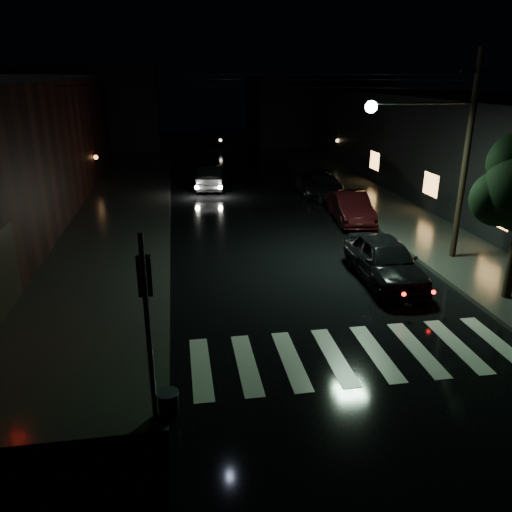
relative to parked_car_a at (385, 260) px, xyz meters
name	(u,v)px	position (x,y,z in m)	size (l,w,h in m)	color
ground	(249,375)	(-5.80, -5.31, -0.82)	(120.00, 120.00, 0.00)	black
sidewalk_left	(109,226)	(-10.80, 8.69, -0.74)	(6.00, 44.00, 0.15)	#282826
sidewalk_right	(393,213)	(4.20, 8.69, -0.74)	(4.00, 44.00, 0.15)	#282826
building_right	(478,146)	(11.20, 12.69, 2.18)	(10.00, 40.00, 6.00)	black
building_far_left	(90,107)	(-15.80, 39.69, 3.18)	(14.00, 10.00, 8.00)	black
building_far_right	(314,110)	(8.20, 39.69, 2.68)	(14.00, 10.00, 7.00)	black
crosswalk	(355,354)	(-2.80, -4.81, -0.81)	(9.00, 3.00, 0.01)	beige
signal_pole_corner	(158,360)	(-7.94, -6.77, 0.72)	(0.68, 0.61, 4.20)	slate
utility_pole	(451,147)	(3.03, 1.69, 3.78)	(4.92, 0.44, 8.00)	black
parked_car_a	(385,260)	(0.00, 0.00, 0.00)	(1.93, 4.79, 1.63)	black
parked_car_b	(351,208)	(1.40, 7.71, -0.05)	(1.62, 4.65, 1.53)	black
parked_car_c	(326,186)	(1.80, 13.50, -0.16)	(1.84, 4.53, 1.31)	black
parked_car_d	(317,183)	(1.44, 14.12, -0.11)	(2.34, 5.08, 1.41)	black
oncoming_car	(211,177)	(-5.07, 16.96, -0.04)	(1.65, 4.74, 1.56)	black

